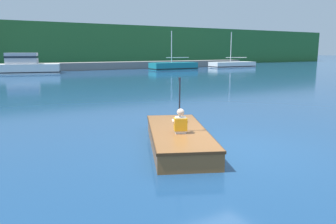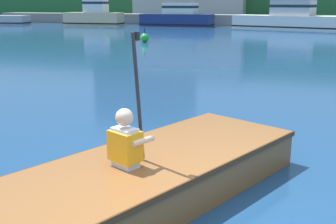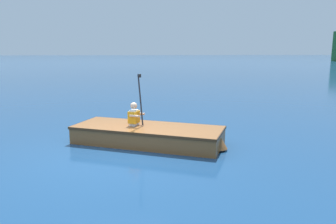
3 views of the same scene
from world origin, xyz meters
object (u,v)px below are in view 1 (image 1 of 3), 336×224
Objects in this scene: moored_boat_dock_center_far at (174,66)px; person_paddler at (180,122)px; moored_boat_dock_east_inner at (232,65)px; moored_boat_dock_west_end at (19,66)px; rowboat_foreground at (178,136)px.

moored_boat_dock_center_far reaches higher than person_paddler.
moored_boat_dock_east_inner is at bearing 47.67° from person_paddler.
moored_boat_dock_west_end is at bearing 175.32° from moored_boat_dock_center_far.
moored_boat_dock_east_inner is 40.43m from person_paddler.
moored_boat_dock_east_inner reaches higher than moored_boat_dock_west_end.
moored_boat_dock_west_end is at bearing 91.13° from rowboat_foreground.
moored_boat_dock_west_end is 30.14m from person_paddler.
moored_boat_dock_east_inner is 1.77× the size of rowboat_foreground.
moored_boat_dock_center_far is at bearing -4.68° from moored_boat_dock_west_end.
moored_boat_dock_center_far is (17.28, -1.41, -0.34)m from moored_boat_dock_west_end.
person_paddler is at bearing -132.33° from moored_boat_dock_east_inner.
moored_boat_dock_center_far is at bearing 59.51° from rowboat_foreground.
rowboat_foreground is at bearing 66.50° from person_paddler.
rowboat_foreground is at bearing -132.51° from moored_boat_dock_east_inner.
moored_boat_dock_center_far is at bearing 59.60° from person_paddler.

